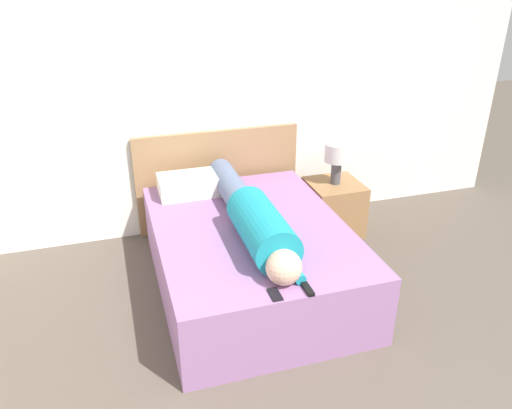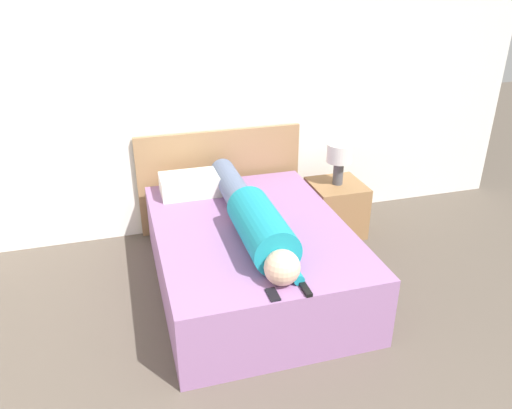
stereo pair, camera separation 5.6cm
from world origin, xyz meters
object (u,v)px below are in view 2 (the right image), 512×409
bed (251,256)px  person_lying (253,217)px  nightstand (335,208)px  tv_remote (305,289)px  table_lamp (339,156)px  pillow_near_headboard (193,184)px  cell_phone (273,295)px

bed → person_lying: bearing=-96.7°
bed → nightstand: bed is taller
tv_remote → table_lamp: bearing=59.1°
nightstand → person_lying: person_lying is taller
table_lamp → person_lying: (-1.03, -0.76, -0.09)m
nightstand → tv_remote: size_ratio=3.33×
bed → nightstand: bearing=32.3°
table_lamp → tv_remote: (-0.92, -1.53, -0.22)m
table_lamp → tv_remote: size_ratio=2.58×
bed → tv_remote: size_ratio=12.87×
nightstand → tv_remote: tv_remote is taller
person_lying → pillow_near_headboard: bearing=109.6°
table_lamp → person_lying: bearing=-143.4°
pillow_near_headboard → table_lamp: bearing=-3.6°
bed → tv_remote: tv_remote is taller
bed → person_lying: person_lying is taller
tv_remote → bed: bearing=96.2°
bed → table_lamp: 1.30m
bed → person_lying: 0.43m
person_lying → table_lamp: bearing=36.6°
table_lamp → pillow_near_headboard: (-1.33, 0.08, -0.15)m
table_lamp → tv_remote: 1.80m
pillow_near_headboard → tv_remote: (0.41, -1.61, -0.07)m
table_lamp → tv_remote: bearing=-120.9°
nightstand → person_lying: (-1.03, -0.76, 0.43)m
bed → cell_phone: size_ratio=14.85×
pillow_near_headboard → person_lying: bearing=-70.4°
table_lamp → cell_phone: (-1.12, -1.52, -0.22)m
pillow_near_headboard → cell_phone: pillow_near_headboard is taller
tv_remote → cell_phone: (-0.21, 0.01, -0.01)m
table_lamp → cell_phone: size_ratio=2.97×
cell_phone → bed: bearing=83.0°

